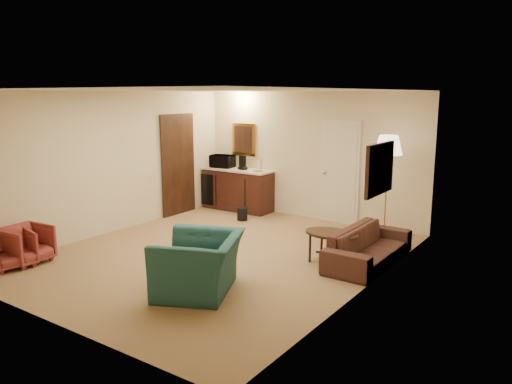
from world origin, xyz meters
TOP-DOWN VIEW (x-y plane):
  - ground at (0.00, 0.00)m, footprint 6.00×6.00m
  - room_walls at (-0.10, 0.77)m, footprint 5.02×6.01m
  - wetbar_cabinet at (-1.65, 2.72)m, footprint 1.64×0.58m
  - sofa at (2.15, 0.95)m, footprint 0.56×1.87m
  - teal_armchair at (0.76, -1.36)m, footprint 1.16×1.36m
  - rose_chair_near at (-2.15, -2.00)m, footprint 0.64×0.67m
  - rose_chair_far at (-2.15, -2.23)m, footprint 0.66×0.68m
  - coffee_table at (1.68, 0.64)m, footprint 0.89×0.64m
  - floor_lamp at (1.86, 2.40)m, footprint 0.62×0.62m
  - waste_bin at (-1.00, 2.00)m, footprint 0.26×0.26m
  - microwave at (-2.07, 2.71)m, footprint 0.55×0.37m
  - coffee_maker at (-1.51, 2.72)m, footprint 0.20×0.20m

SIDE VIEW (x-z plane):
  - ground at x=0.00m, z-range 0.00..0.00m
  - waste_bin at x=-1.00m, z-range 0.00..0.27m
  - coffee_table at x=1.68m, z-range 0.00..0.49m
  - rose_chair_far at x=-2.15m, z-range 0.00..0.60m
  - rose_chair_near at x=-2.15m, z-range 0.00..0.64m
  - sofa at x=2.15m, z-range 0.00..0.73m
  - wetbar_cabinet at x=-1.65m, z-range 0.00..0.92m
  - teal_armchair at x=0.76m, z-range 0.00..1.01m
  - floor_lamp at x=1.86m, z-range 0.00..1.86m
  - coffee_maker at x=-1.51m, z-range 0.92..1.23m
  - microwave at x=-2.07m, z-range 0.92..1.27m
  - room_walls at x=-0.10m, z-range 0.41..3.02m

